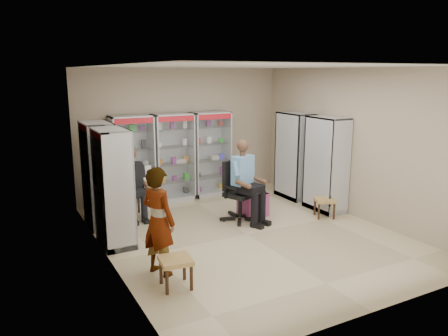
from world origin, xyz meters
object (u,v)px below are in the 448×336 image
cabinet_back_left (133,161)px  woven_stool_a (324,208)px  cabinet_back_mid (173,157)px  wooden_chair (132,194)px  seated_shopkeeper (242,184)px  cabinet_right_far (295,156)px  office_chair (240,191)px  standing_man (158,221)px  cabinet_right_near (326,164)px  cabinet_left_far (99,175)px  woven_stool_b (176,272)px  pink_trunk (253,204)px  cabinet_left_near (113,188)px  cabinet_back_right (211,154)px

cabinet_back_left → woven_stool_a: bearing=-39.2°
cabinet_back_mid → wooden_chair: size_ratio=2.13×
wooden_chair → seated_shopkeeper: seated_shopkeeper is taller
cabinet_back_mid → woven_stool_a: bearing=-49.3°
cabinet_right_far → cabinet_back_mid: bearing=66.3°
office_chair → standing_man: 2.69m
cabinet_right_far → office_chair: bearing=113.3°
cabinet_back_mid → cabinet_right_near: bearing=-40.8°
cabinet_right_far → cabinet_left_far: size_ratio=1.00×
cabinet_right_near → seated_shopkeeper: size_ratio=1.30×
cabinet_left_far → woven_stool_b: cabinet_left_far is taller
pink_trunk → standing_man: bearing=-147.9°
office_chair → standing_man: size_ratio=0.75×
cabinet_left_far → woven_stool_a: size_ratio=5.14×
office_chair → woven_stool_a: size_ratio=3.10×
standing_man → pink_trunk: bearing=-82.7°
cabinet_left_near → seated_shopkeeper: (2.51, 0.01, -0.23)m
cabinet_right_far → wooden_chair: bearing=84.0°
seated_shopkeeper → pink_trunk: seated_shopkeeper is taller
cabinet_back_left → office_chair: bearing=-51.3°
pink_trunk → woven_stool_b: bearing=-140.1°
office_chair → standing_man: standing_man is taller
cabinet_back_right → standing_man: size_ratio=1.24×
woven_stool_b → cabinet_right_far: bearing=34.5°
cabinet_back_mid → pink_trunk: (1.02, -1.82, -0.76)m
cabinet_right_near → woven_stool_b: size_ratio=4.71×
cabinet_left_far → standing_man: cabinet_left_far is taller
wooden_chair → standing_man: standing_man is taller
wooden_chair → office_chair: bearing=-34.1°
seated_shopkeeper → standing_man: standing_man is taller
cabinet_back_right → woven_stool_a: bearing=-63.5°
cabinet_back_right → cabinet_back_left: bearing=180.0°
cabinet_left_near → woven_stool_a: cabinet_left_near is taller
cabinet_back_right → seated_shopkeeper: (-0.32, -2.02, -0.23)m
cabinet_left_far → office_chair: (2.51, -1.04, -0.40)m
cabinet_back_right → seated_shopkeeper: 2.06m
cabinet_right_near → cabinet_back_mid: bearing=49.2°
cabinet_back_right → woven_stool_b: cabinet_back_right is taller
cabinet_back_left → cabinet_right_near: (3.53, -2.23, 0.00)m
woven_stool_a → woven_stool_b: 4.04m
pink_trunk → cabinet_right_far: bearing=23.9°
cabinet_back_left → standing_man: (-0.65, -3.46, -0.19)m
cabinet_left_near → woven_stool_a: bearing=82.0°
office_chair → woven_stool_a: (1.62, -0.64, -0.41)m
cabinet_back_mid → standing_man: (-1.60, -3.46, -0.19)m
woven_stool_a → cabinet_back_left: bearing=140.8°
wooden_chair → pink_trunk: wooden_chair is taller
pink_trunk → standing_man: size_ratio=0.31×
cabinet_back_mid → cabinet_back_left: bearing=180.0°
cabinet_left_near → pink_trunk: (2.90, 0.21, -0.76)m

